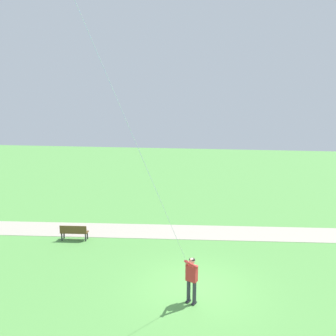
% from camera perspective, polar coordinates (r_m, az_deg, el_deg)
% --- Properties ---
extents(ground_plane, '(120.00, 120.00, 0.00)m').
position_cam_1_polar(ground_plane, '(13.26, 5.11, -21.15)').
color(ground_plane, '#569947').
extents(walkway_path, '(7.01, 32.01, 0.02)m').
position_cam_1_polar(walkway_path, '(18.93, 1.19, -11.61)').
color(walkway_path, '#ADA393').
rests_on(walkway_path, ground).
extents(person_kite_flyer, '(0.63, 0.49, 1.83)m').
position_cam_1_polar(person_kite_flyer, '(11.86, 4.32, -19.21)').
color(person_kite_flyer, '#232328').
rests_on(person_kite_flyer, ground).
extents(park_bench_near_walkway, '(0.65, 1.55, 0.88)m').
position_cam_1_polar(park_bench_near_walkway, '(18.27, -16.89, -11.09)').
color(park_bench_near_walkway, brown).
rests_on(park_bench_near_walkway, ground).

